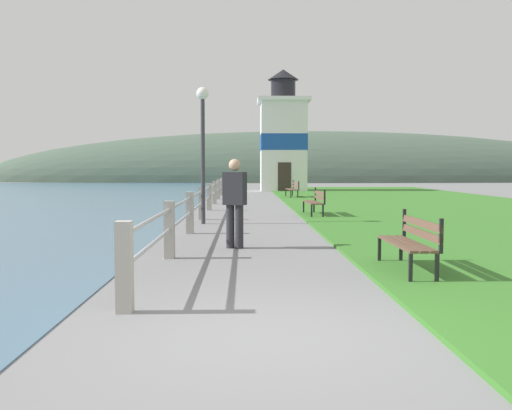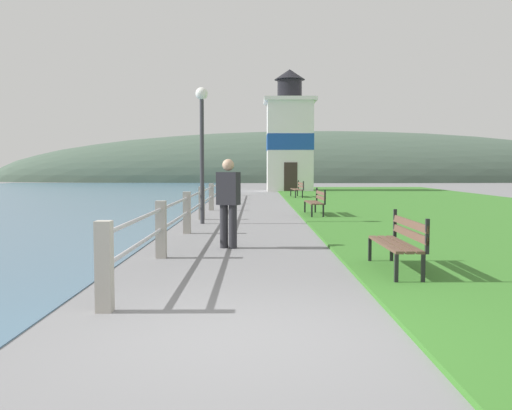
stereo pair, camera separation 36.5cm
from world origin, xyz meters
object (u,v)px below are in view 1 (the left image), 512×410
park_bench_midway (316,200)px  park_bench_near (411,239)px  park_bench_far (293,188)px  person_strolling (235,200)px  lamp_post (203,130)px  lighthouse (283,139)px

park_bench_midway → park_bench_near: bearing=89.0°
park_bench_far → person_strolling: bearing=77.9°
lamp_post → person_strolling: bearing=-78.8°
park_bench_far → park_bench_midway: bearing=85.1°
park_bench_midway → park_bench_far: same height
lighthouse → park_bench_near: bearing=-90.2°
person_strolling → park_bench_far: bearing=14.0°
park_bench_near → lighthouse: 31.55m
lighthouse → lamp_post: lighthouse is taller
park_bench_far → park_bench_near: bearing=86.1°
lighthouse → lamp_post: 23.80m
park_bench_midway → person_strolling: bearing=69.2°
lighthouse → person_strolling: lighthouse is taller
park_bench_near → park_bench_far: same height
park_bench_midway → park_bench_far: size_ratio=0.96×
lighthouse → person_strolling: (-2.91, -28.54, -2.66)m
park_bench_far → lamp_post: size_ratio=0.51×
park_bench_midway → person_strolling: 8.05m
park_bench_near → park_bench_midway: bearing=-89.2°
lamp_post → park_bench_near: bearing=-64.5°
park_bench_far → lighthouse: bearing=-94.1°
park_bench_midway → lighthouse: (0.31, 20.94, 3.11)m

